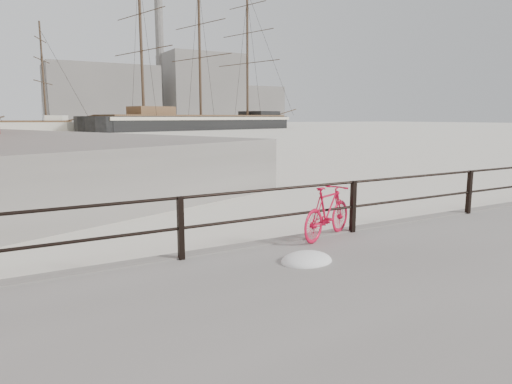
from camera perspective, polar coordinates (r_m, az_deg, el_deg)
name	(u,v)px	position (r m, az deg, el deg)	size (l,w,h in m)	color
ground	(461,227)	(11.82, 24.22, -3.98)	(400.00, 400.00, 0.00)	white
guardrail	(469,192)	(11.58, 25.09, -0.01)	(28.00, 0.10, 1.00)	black
bicycle	(328,212)	(8.47, 8.93, -2.46)	(1.62, 0.24, 0.98)	red
barque_black	(201,130)	(95.45, -6.87, 7.73)	(58.68, 19.20, 33.30)	black
schooner_mid	(10,132)	(91.28, -28.42, 6.62)	(27.20, 11.51, 19.72)	silver
industrial_west	(102,96)	(149.77, -18.69, 11.32)	(32.00, 18.00, 18.00)	gray
industrial_mid	(202,90)	(165.08, -6.82, 12.55)	(26.00, 20.00, 24.00)	gray
industrial_east	(252,106)	(179.49, -0.53, 10.75)	(20.00, 16.00, 14.00)	gray
smokestack	(160,60)	(166.07, -11.89, 15.86)	(2.80, 2.80, 44.00)	gray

